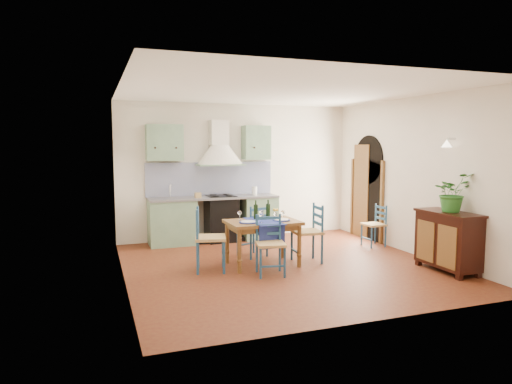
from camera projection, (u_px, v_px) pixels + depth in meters
floor at (284, 266)px, 7.43m from camera, size 5.00×5.00×0.00m
back_wall at (219, 189)px, 9.30m from camera, size 5.00×0.96×2.80m
right_wall at (403, 179)px, 8.38m from camera, size 0.26×5.00×2.80m
left_wall at (122, 185)px, 6.44m from camera, size 0.04×5.00×2.80m
ceiling at (285, 91)px, 7.13m from camera, size 5.00×5.00×0.01m
dining_table at (263, 226)px, 7.39m from camera, size 1.16×0.88×1.05m
chair_near at (270, 244)px, 6.88m from camera, size 0.49×0.49×0.90m
chair_far at (253, 230)px, 7.97m from camera, size 0.55×0.55×0.92m
chair_left at (208, 239)px, 7.06m from camera, size 0.56×0.56×0.99m
chair_right at (309, 232)px, 7.61m from camera, size 0.50×0.50×0.98m
chair_spare at (375, 225)px, 8.82m from camera, size 0.39×0.39×0.80m
sideboard at (448, 239)px, 7.05m from camera, size 0.50×1.05×0.94m
potted_plant at (452, 192)px, 6.95m from camera, size 0.59×0.52×0.60m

